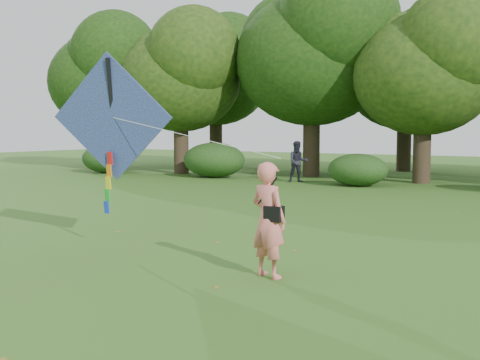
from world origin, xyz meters
The scene contains 7 objects.
ground centered at (0.00, 0.00, 0.00)m, with size 100.00×100.00×0.00m, color #265114.
man_kite_flyer centered at (0.44, 0.86, 0.97)m, with size 0.71×0.46×1.94m, color #E7736C.
bystander_left centered at (-7.09, 17.52, 0.96)m, with size 0.93×0.73×1.92m, color #22222D.
crossbody_bag centered at (0.55, 0.83, 1.10)m, with size 0.43×0.20×0.74m.
flying_kite centered at (-3.51, 1.37, 2.69)m, with size 5.48×0.95×3.33m.
shrub_band centered at (-0.72, 17.60, 0.86)m, with size 39.15×3.22×1.88m.
fallen_leaves centered at (0.53, 4.36, 0.01)m, with size 10.68×14.66×0.01m.
Camera 1 is at (5.20, -7.88, 2.48)m, focal length 45.00 mm.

